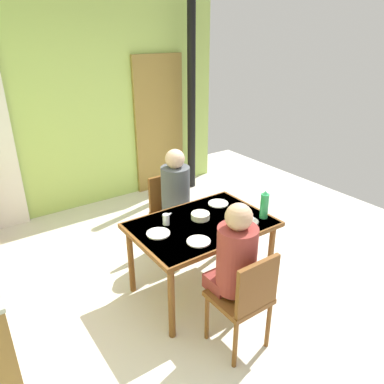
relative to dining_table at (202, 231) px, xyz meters
The scene contains 19 objects.
ground_plane 0.69m from the dining_table, 162.33° to the right, with size 6.70×6.70×0.00m, color silver.
wall_back 2.61m from the dining_table, 95.19° to the left, with size 4.36×0.10×2.69m, color #AECE63.
door_wooden 2.65m from the dining_table, 67.57° to the left, with size 0.80×0.05×2.00m, color olive.
stove_pipe_column 2.66m from the dining_table, 56.96° to the left, with size 0.12×0.12×2.69m, color black.
dining_table is the anchor object (origin of this frame).
chair_near_diner 0.81m from the dining_table, 102.06° to the right, with size 0.40×0.40×0.87m.
chair_far_diner 0.80m from the dining_table, 79.44° to the left, with size 0.40×0.40×0.87m.
person_near_diner 0.68m from the dining_table, 104.52° to the right, with size 0.30×0.37×0.77m.
person_far_diner 0.67m from the dining_table, 77.26° to the left, with size 0.30×0.37×0.77m.
water_bottle_green_near 0.62m from the dining_table, 24.66° to the right, with size 0.08×0.08×0.27m.
serving_bowl_center 0.13m from the dining_table, 61.39° to the left, with size 0.17×0.17×0.06m, color #EDEACD.
dinner_plate_near_left 0.43m from the dining_table, behind, with size 0.20×0.20×0.01m, color white.
dinner_plate_near_right 0.42m from the dining_table, 33.05° to the right, with size 0.20×0.20×0.01m, color white.
dinner_plate_far_center 0.44m from the dining_table, 30.83° to the left, with size 0.20×0.20×0.01m, color white.
dinner_plate_far_side 0.33m from the dining_table, 130.91° to the right, with size 0.20×0.20×0.01m, color white.
drinking_glass_by_near_diner 0.43m from the dining_table, 56.83° to the right, with size 0.06×0.06×0.11m, color silver.
drinking_glass_by_far_diner 0.34m from the dining_table, 149.51° to the left, with size 0.06×0.06×0.10m, color silver.
cutlery_knife_near 0.41m from the dining_table, ahead, with size 0.15×0.02×0.00m, color silver.
cutlery_fork_near 0.35m from the dining_table, 123.40° to the left, with size 0.15×0.02×0.00m, color silver.
Camera 1 is at (-1.53, -2.27, 2.33)m, focal length 34.66 mm.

